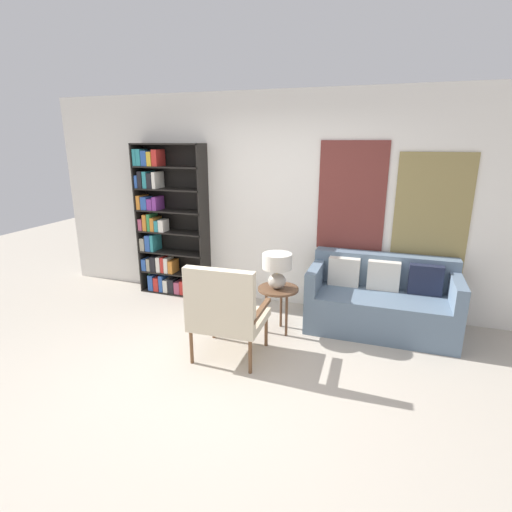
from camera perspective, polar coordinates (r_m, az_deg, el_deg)
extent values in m
plane|color=#B2A899|center=(3.87, -6.78, -17.05)|extent=(14.00, 14.00, 0.00)
cube|color=white|center=(5.19, 2.39, 7.76)|extent=(6.40, 0.06, 2.70)
cube|color=brown|center=(4.95, 13.50, 8.22)|extent=(0.79, 0.02, 1.30)
cube|color=olive|center=(4.97, 23.79, 5.53)|extent=(0.81, 0.02, 1.36)
cube|color=black|center=(5.89, -15.98, 5.08)|extent=(0.02, 0.30, 2.08)
cube|color=black|center=(5.40, -7.41, 4.61)|extent=(0.02, 0.30, 2.08)
cube|color=black|center=(5.52, -12.51, 15.37)|extent=(0.99, 0.30, 0.02)
cube|color=black|center=(5.91, -11.30, -4.94)|extent=(0.99, 0.30, 0.02)
cube|color=black|center=(5.75, -11.14, 5.15)|extent=(0.99, 0.01, 2.08)
cube|color=black|center=(5.81, -11.46, -2.24)|extent=(0.99, 0.30, 0.02)
cylinder|color=#194723|center=(6.08, -14.86, -3.30)|extent=(0.06, 0.06, 0.23)
cube|color=#2D56A8|center=(6.01, -14.38, -3.53)|extent=(0.08, 0.20, 0.23)
cube|color=red|center=(5.97, -13.63, -3.75)|extent=(0.08, 0.21, 0.20)
cube|color=#2D56A8|center=(5.92, -13.03, -3.68)|extent=(0.06, 0.20, 0.24)
cube|color=silver|center=(5.91, -12.34, -3.99)|extent=(0.07, 0.23, 0.18)
cube|color=black|center=(5.87, -11.54, -3.97)|extent=(0.09, 0.25, 0.20)
cube|color=#B24C6B|center=(5.81, -10.80, -4.27)|extent=(0.08, 0.22, 0.17)
cube|color=red|center=(5.78, -9.93, -4.22)|extent=(0.08, 0.25, 0.20)
cylinder|color=white|center=(5.69, -7.84, -4.39)|extent=(0.11, 0.11, 0.21)
cube|color=black|center=(5.73, -11.62, 0.54)|extent=(0.99, 0.30, 0.02)
cube|color=#2D56A8|center=(5.97, -15.33, -1.07)|extent=(0.07, 0.18, 0.17)
cube|color=gray|center=(5.93, -14.69, -1.06)|extent=(0.05, 0.20, 0.18)
cube|color=black|center=(5.89, -14.08, -0.98)|extent=(0.08, 0.20, 0.22)
cube|color=silver|center=(5.85, -13.35, -1.02)|extent=(0.06, 0.22, 0.22)
cube|color=red|center=(5.80, -12.88, -1.10)|extent=(0.05, 0.18, 0.22)
cube|color=silver|center=(5.78, -12.35, -1.19)|extent=(0.06, 0.19, 0.22)
cube|color=orange|center=(5.75, -11.71, -1.41)|extent=(0.07, 0.20, 0.18)
cube|color=black|center=(5.66, -11.79, 3.41)|extent=(0.99, 0.30, 0.02)
cube|color=gray|center=(5.90, -15.45, 1.75)|extent=(0.07, 0.22, 0.18)
cube|color=#2D56A8|center=(5.84, -14.79, 1.88)|extent=(0.08, 0.20, 0.23)
cube|color=teal|center=(5.82, -14.11, 1.93)|extent=(0.04, 0.24, 0.24)
cube|color=black|center=(5.60, -11.96, 6.34)|extent=(0.99, 0.30, 0.02)
cube|color=#B24C6B|center=(5.86, -15.61, 4.48)|extent=(0.06, 0.25, 0.16)
cube|color=orange|center=(5.80, -15.15, 4.72)|extent=(0.06, 0.21, 0.22)
cube|color=#338C4C|center=(5.77, -14.57, 4.76)|extent=(0.04, 0.23, 0.24)
cube|color=orange|center=(5.74, -14.10, 4.50)|extent=(0.06, 0.23, 0.19)
cube|color=teal|center=(5.71, -13.54, 4.30)|extent=(0.06, 0.23, 0.15)
cube|color=silver|center=(5.65, -13.07, 4.28)|extent=(0.08, 0.17, 0.17)
cube|color=black|center=(5.56, -12.14, 9.32)|extent=(0.99, 0.30, 0.02)
cube|color=orange|center=(5.80, -15.92, 7.45)|extent=(0.06, 0.23, 0.19)
cube|color=#2D56A8|center=(5.73, -15.34, 7.32)|extent=(0.09, 0.18, 0.17)
cube|color=#7A338C|center=(5.70, -14.46, 7.22)|extent=(0.08, 0.22, 0.15)
cube|color=#7A338C|center=(5.66, -13.81, 7.36)|extent=(0.06, 0.22, 0.18)
cube|color=black|center=(5.53, -12.32, 12.33)|extent=(0.99, 0.30, 0.02)
cube|color=#2D56A8|center=(5.74, -16.37, 10.19)|extent=(0.04, 0.17, 0.17)
cube|color=black|center=(5.71, -15.85, 10.47)|extent=(0.06, 0.18, 0.22)
cube|color=teal|center=(5.70, -15.06, 10.51)|extent=(0.06, 0.24, 0.22)
cube|color=black|center=(5.65, -14.49, 10.40)|extent=(0.07, 0.22, 0.20)
cube|color=silver|center=(5.62, -13.85, 10.51)|extent=(0.05, 0.23, 0.22)
cube|color=teal|center=(5.73, -16.52, 13.36)|extent=(0.05, 0.20, 0.22)
cube|color=teal|center=(5.69, -16.02, 13.38)|extent=(0.07, 0.19, 0.22)
cube|color=#2D56A8|center=(5.64, -15.35, 13.31)|extent=(0.08, 0.17, 0.20)
cube|color=gold|center=(5.61, -14.58, 13.28)|extent=(0.06, 0.20, 0.18)
cube|color=red|center=(5.58, -13.79, 13.47)|extent=(0.08, 0.22, 0.21)
cylinder|color=brown|center=(4.30, 1.46, -10.61)|extent=(0.04, 0.04, 0.35)
cylinder|color=brown|center=(4.48, -6.09, -9.53)|extent=(0.04, 0.04, 0.35)
cylinder|color=brown|center=(3.84, -0.83, -14.15)|extent=(0.04, 0.04, 0.35)
cylinder|color=brown|center=(4.04, -9.21, -12.71)|extent=(0.04, 0.04, 0.35)
cube|color=beige|center=(4.05, -3.74, -9.00)|extent=(0.70, 0.65, 0.08)
cube|color=beige|center=(3.70, -5.29, -6.12)|extent=(0.69, 0.12, 0.57)
cube|color=brown|center=(3.90, 0.68, -7.75)|extent=(0.07, 0.57, 0.04)
cube|color=brown|center=(4.12, -8.00, -6.61)|extent=(0.07, 0.57, 0.04)
cube|color=slate|center=(4.83, 17.30, -7.63)|extent=(1.62, 0.81, 0.44)
cube|color=slate|center=(4.97, 17.82, -1.87)|extent=(1.62, 0.20, 0.39)
cube|color=slate|center=(4.76, 8.60, -2.78)|extent=(0.12, 0.81, 0.27)
cube|color=slate|center=(4.76, 26.74, -4.41)|extent=(0.12, 0.81, 0.27)
cube|color=beige|center=(4.86, 12.45, -2.18)|extent=(0.36, 0.12, 0.34)
cube|color=beige|center=(4.84, 17.75, -2.67)|extent=(0.36, 0.12, 0.34)
cube|color=#1E2338|center=(4.86, 23.05, -3.14)|extent=(0.36, 0.12, 0.34)
cylinder|color=brown|center=(4.46, 3.20, -4.72)|extent=(0.45, 0.45, 0.02)
cylinder|color=brown|center=(4.69, 3.60, -7.19)|extent=(0.03, 0.03, 0.51)
cylinder|color=brown|center=(4.54, 1.46, -7.99)|extent=(0.03, 0.03, 0.51)
cylinder|color=brown|center=(4.48, 4.37, -8.36)|extent=(0.03, 0.03, 0.51)
ellipsoid|color=#A59E93|center=(4.42, 3.00, -3.57)|extent=(0.20, 0.20, 0.17)
cylinder|color=tan|center=(4.38, 3.02, -2.14)|extent=(0.02, 0.02, 0.06)
cylinder|color=beige|center=(4.35, 3.04, -0.72)|extent=(0.32, 0.32, 0.17)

